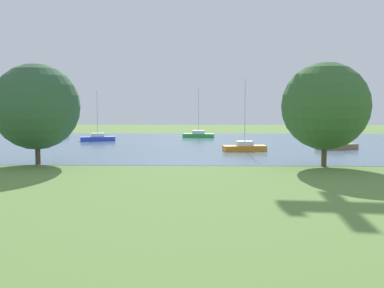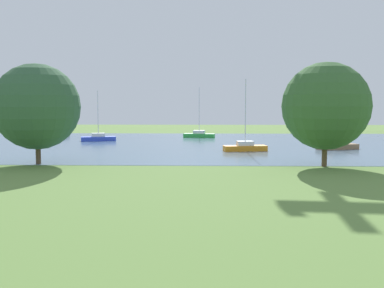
# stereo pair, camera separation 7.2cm
# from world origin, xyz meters

# --- Properties ---
(ground_plane) EXTENTS (160.00, 160.00, 0.00)m
(ground_plane) POSITION_xyz_m (0.00, 22.00, 0.00)
(ground_plane) COLOR olive
(water_surface) EXTENTS (140.00, 40.00, 0.02)m
(water_surface) POSITION_xyz_m (0.00, 50.00, 0.01)
(water_surface) COLOR slate
(water_surface) RESTS_ON ground
(sailboat_gray) EXTENTS (4.81, 1.54, 6.87)m
(sailboat_gray) POSITION_xyz_m (-23.06, 61.91, 0.46)
(sailboat_gray) COLOR gray
(sailboat_gray) RESTS_ON water_surface
(sailboat_green) EXTENTS (4.97, 2.22, 7.77)m
(sailboat_green) POSITION_xyz_m (0.21, 61.08, 0.47)
(sailboat_green) COLOR green
(sailboat_green) RESTS_ON water_surface
(sailboat_blue) EXTENTS (5.03, 2.81, 7.10)m
(sailboat_blue) POSITION_xyz_m (-14.01, 54.42, 0.46)
(sailboat_blue) COLOR blue
(sailboat_blue) RESTS_ON water_surface
(sailboat_orange) EXTENTS (4.98, 2.26, 7.99)m
(sailboat_orange) POSITION_xyz_m (5.59, 41.82, 0.48)
(sailboat_orange) COLOR orange
(sailboat_orange) RESTS_ON water_surface
(sailboat_brown) EXTENTS (5.03, 2.79, 5.45)m
(sailboat_brown) POSITION_xyz_m (16.47, 43.91, 0.45)
(sailboat_brown) COLOR brown
(sailboat_brown) RESTS_ON water_surface
(tree_west_near) EXTENTS (7.48, 7.48, 8.78)m
(tree_west_near) POSITION_xyz_m (-13.58, 30.76, 5.03)
(tree_west_near) COLOR brown
(tree_west_near) RESTS_ON ground
(tree_mid_shore) EXTENTS (7.34, 7.34, 8.77)m
(tree_mid_shore) POSITION_xyz_m (11.19, 30.00, 5.09)
(tree_mid_shore) COLOR brown
(tree_mid_shore) RESTS_ON ground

